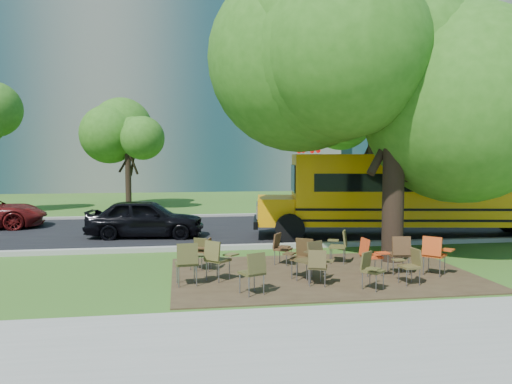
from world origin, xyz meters
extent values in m
plane|color=#355219|center=(0.00, 0.00, 0.00)|extent=(160.00, 160.00, 0.00)
cube|color=gray|center=(0.00, -5.00, 0.02)|extent=(60.00, 4.00, 0.04)
cube|color=#382819|center=(1.00, -0.50, 0.01)|extent=(7.00, 4.50, 0.03)
cube|color=black|center=(0.00, 7.00, 0.02)|extent=(80.00, 8.00, 0.04)
cube|color=gray|center=(0.00, 3.00, 0.07)|extent=(80.00, 0.25, 0.14)
cube|color=gray|center=(0.00, 11.10, 0.07)|extent=(80.00, 0.25, 0.14)
cube|color=slate|center=(-8.00, 36.00, 11.00)|extent=(38.00, 16.00, 22.00)
cube|color=gray|center=(24.00, 38.00, 12.50)|extent=(30.00, 16.00, 25.00)
cylinder|color=black|center=(-5.00, 16.00, 1.75)|extent=(0.32, 0.32, 3.50)
sphere|color=#2A5E15|center=(-5.00, 16.00, 4.22)|extent=(4.80, 4.80, 4.80)
cylinder|color=black|center=(8.00, 14.00, 2.10)|extent=(0.38, 0.38, 4.20)
sphere|color=#2A5E15|center=(8.00, 14.00, 5.04)|extent=(5.60, 5.60, 5.60)
cylinder|color=black|center=(3.23, 0.59, 2.07)|extent=(0.56, 0.56, 4.13)
sphere|color=#2A5E15|center=(3.23, 0.59, 5.21)|extent=(7.20, 7.20, 7.20)
cube|color=orange|center=(6.73, 4.00, 1.69)|extent=(10.73, 4.10, 2.33)
cube|color=black|center=(7.02, 3.95, 1.95)|extent=(10.17, 4.04, 0.57)
cube|color=orange|center=(0.98, 4.98, 0.95)|extent=(1.57, 2.27, 0.90)
cube|color=black|center=(6.73, 4.00, 1.10)|extent=(10.75, 4.13, 0.08)
cube|color=black|center=(6.73, 4.00, 0.74)|extent=(10.75, 4.13, 0.08)
cylinder|color=black|center=(1.18, 3.73, 0.48)|extent=(0.99, 0.44, 0.95)
cylinder|color=black|center=(1.58, 6.08, 0.48)|extent=(0.99, 0.44, 0.95)
cylinder|color=black|center=(9.66, 4.71, 0.48)|extent=(0.99, 0.44, 0.95)
cube|color=#46431E|center=(-2.17, -1.07, 0.49)|extent=(0.50, 0.48, 0.05)
cube|color=#46431E|center=(-2.15, -1.27, 0.74)|extent=(0.45, 0.14, 0.44)
cube|color=#46431E|center=(-1.92, -0.90, 0.63)|extent=(0.27, 0.33, 0.03)
cylinder|color=slate|center=(-2.37, -0.90, 0.25)|extent=(0.03, 0.03, 0.49)
cylinder|color=slate|center=(-1.97, -1.24, 0.25)|extent=(0.03, 0.03, 0.49)
cube|color=brown|center=(-1.47, -0.76, 0.48)|extent=(0.62, 0.62, 0.05)
cube|color=brown|center=(-1.61, -0.89, 0.71)|extent=(0.37, 0.38, 0.43)
cube|color=brown|center=(-1.19, -0.84, 0.61)|extent=(0.38, 0.38, 0.03)
cylinder|color=slate|center=(-1.47, -0.50, 0.24)|extent=(0.03, 0.03, 0.48)
cylinder|color=slate|center=(-1.48, -1.01, 0.24)|extent=(0.03, 0.03, 0.48)
cube|color=#443F1D|center=(-0.90, -2.01, 0.46)|extent=(0.56, 0.55, 0.05)
cube|color=#443F1D|center=(-0.82, -2.17, 0.68)|extent=(0.41, 0.25, 0.41)
cube|color=#443F1D|center=(-0.73, -1.78, 0.58)|extent=(0.32, 0.35, 0.03)
cylinder|color=slate|center=(-1.13, -1.92, 0.23)|extent=(0.02, 0.02, 0.46)
cylinder|color=slate|center=(-0.67, -2.09, 0.23)|extent=(0.02, 0.02, 0.46)
cube|color=#422F17|center=(0.42, -0.86, 0.47)|extent=(0.60, 0.59, 0.05)
cube|color=#422F17|center=(0.52, -0.71, 0.70)|extent=(0.40, 0.32, 0.42)
cube|color=#422F17|center=(0.13, -0.85, 0.59)|extent=(0.35, 0.37, 0.03)
cylinder|color=slate|center=(0.47, -1.11, 0.23)|extent=(0.03, 0.03, 0.47)
cylinder|color=slate|center=(0.37, -0.62, 0.23)|extent=(0.03, 0.03, 0.47)
cube|color=#4B4020|center=(0.59, -1.54, 0.42)|extent=(0.50, 0.48, 0.05)
cube|color=#4B4020|center=(0.54, -1.70, 0.63)|extent=(0.38, 0.21, 0.38)
cube|color=#4B4020|center=(0.85, -1.49, 0.53)|extent=(0.28, 0.32, 0.03)
cylinder|color=slate|center=(0.49, -1.34, 0.21)|extent=(0.02, 0.02, 0.42)
cylinder|color=slate|center=(0.69, -1.75, 0.21)|extent=(0.02, 0.02, 0.42)
cube|color=#4E4721|center=(1.63, -2.05, 0.41)|extent=(0.53, 0.53, 0.05)
cube|color=#4E4721|center=(1.52, -1.93, 0.61)|extent=(0.34, 0.30, 0.37)
cube|color=#4E4721|center=(1.54, -2.29, 0.52)|extent=(0.32, 0.33, 0.03)
cylinder|color=slate|center=(1.85, -2.08, 0.21)|extent=(0.02, 0.02, 0.41)
cylinder|color=slate|center=(1.41, -2.03, 0.21)|extent=(0.02, 0.02, 0.41)
cube|color=brown|center=(2.56, -1.77, 0.41)|extent=(0.40, 0.42, 0.05)
cube|color=brown|center=(2.72, -1.76, 0.61)|extent=(0.12, 0.37, 0.37)
cube|color=brown|center=(2.41, -1.57, 0.52)|extent=(0.28, 0.23, 0.03)
cylinder|color=slate|center=(2.42, -1.94, 0.21)|extent=(0.02, 0.02, 0.41)
cylinder|color=slate|center=(2.70, -1.60, 0.21)|extent=(0.02, 0.02, 0.41)
cube|color=#C34314|center=(3.54, -1.04, 0.49)|extent=(0.63, 0.63, 0.05)
cube|color=#C34314|center=(3.40, -1.17, 0.73)|extent=(0.38, 0.38, 0.44)
cube|color=#C34314|center=(3.83, -1.12, 0.62)|extent=(0.39, 0.38, 0.03)
cylinder|color=slate|center=(3.54, -0.78, 0.24)|extent=(0.03, 0.03, 0.49)
cylinder|color=slate|center=(3.53, -1.30, 0.24)|extent=(0.03, 0.03, 0.49)
cube|color=#483019|center=(-1.75, 0.26, 0.42)|extent=(0.46, 0.47, 0.05)
cube|color=#483019|center=(-1.59, 0.22, 0.62)|extent=(0.18, 0.38, 0.37)
cube|color=#483019|center=(-1.82, 0.51, 0.53)|extent=(0.30, 0.26, 0.03)
cylinder|color=slate|center=(-1.94, 0.15, 0.21)|extent=(0.02, 0.02, 0.42)
cylinder|color=slate|center=(-1.56, 0.37, 0.21)|extent=(0.02, 0.02, 0.42)
cube|color=#443E1D|center=(-1.86, 0.43, 0.40)|extent=(0.48, 0.48, 0.04)
cube|color=#443E1D|center=(-1.79, 0.57, 0.59)|extent=(0.35, 0.23, 0.35)
cube|color=#443E1D|center=(-2.10, 0.41, 0.50)|extent=(0.28, 0.31, 0.03)
cylinder|color=slate|center=(-1.79, 0.23, 0.20)|extent=(0.02, 0.02, 0.40)
cylinder|color=slate|center=(-1.93, 0.63, 0.20)|extent=(0.02, 0.02, 0.40)
cube|color=#482D19|center=(0.29, 0.59, 0.43)|extent=(0.54, 0.54, 0.05)
cube|color=#482D19|center=(0.15, 0.68, 0.63)|extent=(0.29, 0.36, 0.38)
cube|color=#482D19|center=(0.27, 0.32, 0.54)|extent=(0.34, 0.32, 0.03)
cylinder|color=slate|center=(0.51, 0.63, 0.21)|extent=(0.02, 0.02, 0.43)
cylinder|color=slate|center=(0.07, 0.55, 0.21)|extent=(0.02, 0.02, 0.43)
cube|color=#42381C|center=(0.49, -1.18, 0.49)|extent=(0.61, 0.61, 0.05)
cube|color=#42381C|center=(0.59, -1.35, 0.73)|extent=(0.43, 0.31, 0.44)
cube|color=#42381C|center=(0.64, -0.92, 0.62)|extent=(0.36, 0.38, 0.03)
cylinder|color=slate|center=(0.24, -1.12, 0.24)|extent=(0.03, 0.03, 0.49)
cylinder|color=slate|center=(0.75, -1.25, 0.24)|extent=(0.03, 0.03, 0.49)
cube|color=red|center=(2.09, -0.81, 0.46)|extent=(0.43, 0.45, 0.05)
cube|color=red|center=(1.91, -0.82, 0.68)|extent=(0.12, 0.41, 0.41)
cube|color=red|center=(2.25, -1.05, 0.58)|extent=(0.30, 0.24, 0.03)
cylinder|color=slate|center=(2.26, -0.63, 0.23)|extent=(0.02, 0.02, 0.46)
cylinder|color=slate|center=(1.93, -0.99, 0.23)|extent=(0.02, 0.02, 0.46)
cube|color=#4D311B|center=(2.76, -0.80, 0.49)|extent=(0.49, 0.47, 0.05)
cube|color=#4D311B|center=(2.75, -0.99, 0.72)|extent=(0.44, 0.14, 0.43)
cube|color=#4D311B|center=(3.03, -0.67, 0.61)|extent=(0.26, 0.32, 0.03)
cylinder|color=slate|center=(2.60, -0.60, 0.24)|extent=(0.03, 0.03, 0.49)
cylinder|color=slate|center=(2.93, -0.99, 0.24)|extent=(0.03, 0.03, 0.49)
cube|color=#504C22|center=(1.73, 0.56, 0.46)|extent=(0.54, 0.55, 0.05)
cube|color=#504C22|center=(1.89, 0.48, 0.68)|extent=(0.26, 0.41, 0.41)
cube|color=#504C22|center=(1.70, 0.84, 0.58)|extent=(0.35, 0.32, 0.03)
cylinder|color=slate|center=(1.50, 0.47, 0.23)|extent=(0.02, 0.02, 0.46)
cylinder|color=slate|center=(1.96, 0.64, 0.23)|extent=(0.02, 0.02, 0.46)
imported|color=black|center=(-3.45, 5.61, 0.67)|extent=(4.10, 2.02, 1.35)
camera|label=1|loc=(-2.33, -11.70, 2.76)|focal=35.00mm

